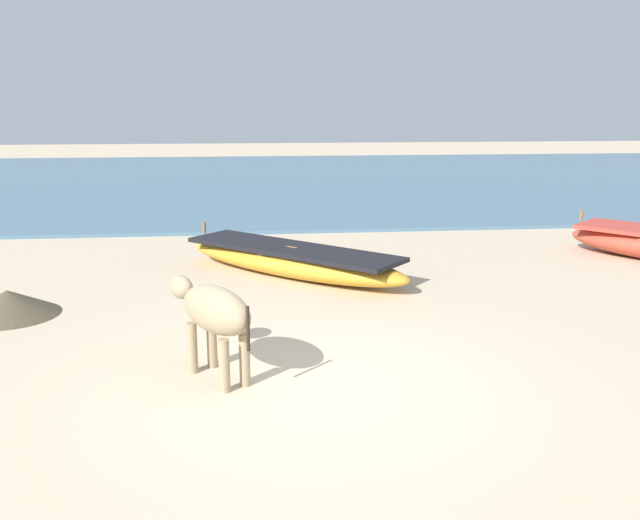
# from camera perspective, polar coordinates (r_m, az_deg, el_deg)

# --- Properties ---
(ground) EXTENTS (80.00, 80.00, 0.00)m
(ground) POSITION_cam_1_polar(r_m,az_deg,el_deg) (6.88, -0.34, -10.70)
(ground) COLOR beige
(sea_water) EXTENTS (60.00, 20.00, 0.08)m
(sea_water) POSITION_cam_1_polar(r_m,az_deg,el_deg) (24.44, -4.46, 6.79)
(sea_water) COLOR slate
(sea_water) RESTS_ON ground
(fishing_boat_1) EXTENTS (3.90, 3.65, 0.68)m
(fishing_boat_1) POSITION_cam_1_polar(r_m,az_deg,el_deg) (11.04, -2.40, 0.01)
(fishing_boat_1) COLOR gold
(fishing_boat_1) RESTS_ON ground
(cow_adult_dun) EXTENTS (1.07, 1.38, 0.98)m
(cow_adult_dun) POSITION_cam_1_polar(r_m,az_deg,el_deg) (6.96, -8.98, -4.36)
(cow_adult_dun) COLOR tan
(cow_adult_dun) RESTS_ON ground
(debris_pile_0) EXTENTS (1.89, 1.89, 0.35)m
(debris_pile_0) POSITION_cam_1_polar(r_m,az_deg,el_deg) (9.93, -24.84, -3.29)
(debris_pile_0) COLOR brown
(debris_pile_0) RESTS_ON ground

